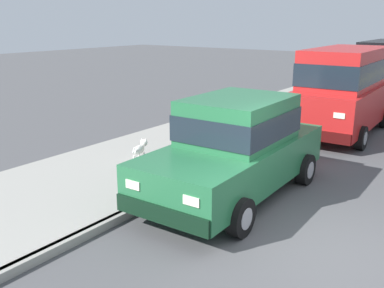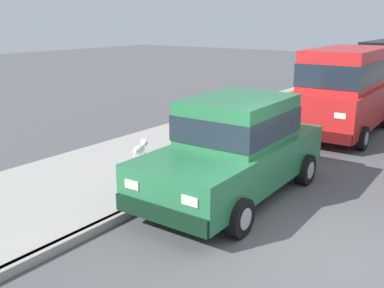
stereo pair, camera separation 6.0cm
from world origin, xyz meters
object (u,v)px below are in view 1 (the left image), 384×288
at_px(dog_white, 140,149).
at_px(car_green_sedan, 236,147).
at_px(car_red_van, 344,87).
at_px(fire_hydrant, 237,134).

bearing_deg(dog_white, car_green_sedan, -4.14).
relative_size(car_green_sedan, car_red_van, 0.94).
height_order(car_green_sedan, fire_hydrant, car_green_sedan).
xyz_separation_m(car_green_sedan, dog_white, (-2.67, 0.19, -0.55)).
bearing_deg(car_green_sedan, dog_white, 175.86).
relative_size(car_red_van, dog_white, 6.75).
distance_m(car_green_sedan, fire_hydrant, 2.94).
bearing_deg(car_green_sedan, car_red_van, 89.22).
distance_m(dog_white, fire_hydrant, 2.62).
bearing_deg(car_red_van, car_green_sedan, -90.78).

